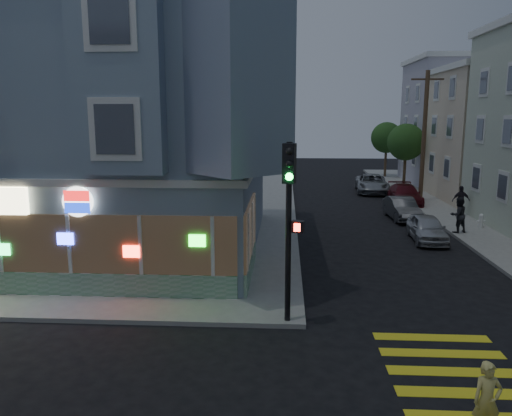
# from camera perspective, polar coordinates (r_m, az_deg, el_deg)

# --- Properties ---
(ground) EXTENTS (120.00, 120.00, 0.00)m
(ground) POSITION_cam_1_polar(r_m,az_deg,el_deg) (13.48, -7.32, -16.80)
(ground) COLOR black
(ground) RESTS_ON ground
(sidewalk_nw) EXTENTS (33.00, 42.00, 0.15)m
(sidewalk_nw) POSITION_cam_1_polar(r_m,az_deg,el_deg) (38.67, -20.87, 0.86)
(sidewalk_nw) COLOR gray
(sidewalk_nw) RESTS_ON ground
(corner_building) EXTENTS (14.60, 14.60, 11.40)m
(corner_building) POSITION_cam_1_polar(r_m,az_deg,el_deg) (24.21, -17.01, 9.31)
(corner_building) COLOR gray
(corner_building) RESTS_ON sidewalk_nw
(row_house_d) EXTENTS (12.00, 8.60, 10.50)m
(row_house_d) POSITION_cam_1_polar(r_m,az_deg,el_deg) (48.86, 24.23, 8.81)
(row_house_d) COLOR #A19BAB
(row_house_d) RESTS_ON sidewalk_ne
(utility_pole) EXTENTS (2.20, 0.30, 9.00)m
(utility_pole) POSITION_cam_1_polar(r_m,az_deg,el_deg) (37.05, 18.66, 7.95)
(utility_pole) COLOR #4C3826
(utility_pole) RESTS_ON sidewalk_ne
(street_tree_near) EXTENTS (3.00, 3.00, 5.30)m
(street_tree_near) POSITION_cam_1_polar(r_m,az_deg,el_deg) (42.95, 16.76, 7.21)
(street_tree_near) COLOR #4C3826
(street_tree_near) RESTS_ON sidewalk_ne
(street_tree_far) EXTENTS (3.00, 3.00, 5.30)m
(street_tree_far) POSITION_cam_1_polar(r_m,az_deg,el_deg) (50.76, 14.70, 7.78)
(street_tree_far) COLOR #4C3826
(street_tree_far) RESTS_ON sidewalk_ne
(running_child) EXTENTS (0.61, 0.43, 1.56)m
(running_child) POSITION_cam_1_polar(r_m,az_deg,el_deg) (11.20, 24.88, -19.35)
(running_child) COLOR #CBC068
(running_child) RESTS_ON ground
(pedestrian_a) EXTENTS (1.09, 0.97, 1.85)m
(pedestrian_a) POSITION_cam_1_polar(r_m,az_deg,el_deg) (27.80, 22.10, -0.74)
(pedestrian_a) COLOR black
(pedestrian_a) RESTS_ON sidewalk_ne
(pedestrian_b) EXTENTS (1.07, 0.48, 1.79)m
(pedestrian_b) POSITION_cam_1_polar(r_m,az_deg,el_deg) (32.66, 22.37, 0.79)
(pedestrian_b) COLOR black
(pedestrian_b) RESTS_ON sidewalk_ne
(parked_car_a) EXTENTS (1.72, 3.87, 1.29)m
(parked_car_a) POSITION_cam_1_polar(r_m,az_deg,el_deg) (26.07, 18.96, -2.22)
(parked_car_a) COLOR #B3B6BB
(parked_car_a) RESTS_ON ground
(parked_car_b) EXTENTS (1.62, 4.08, 1.32)m
(parked_car_b) POSITION_cam_1_polar(r_m,az_deg,el_deg) (30.99, 16.33, -0.06)
(parked_car_b) COLOR #3D3F42
(parked_car_b) RESTS_ON ground
(parked_car_c) EXTENTS (2.10, 4.77, 1.36)m
(parked_car_c) POSITION_cam_1_polar(r_m,az_deg,el_deg) (36.29, 16.65, 1.48)
(parked_car_c) COLOR #59141D
(parked_car_c) RESTS_ON ground
(parked_car_d) EXTENTS (2.88, 5.46, 1.46)m
(parked_car_d) POSITION_cam_1_polar(r_m,az_deg,el_deg) (41.04, 13.10, 2.74)
(parked_car_d) COLOR #93979C
(parked_car_d) RESTS_ON ground
(traffic_signal) EXTENTS (0.66, 0.59, 5.29)m
(traffic_signal) POSITION_cam_1_polar(r_m,az_deg,el_deg) (14.13, 3.85, 0.57)
(traffic_signal) COLOR black
(traffic_signal) RESTS_ON sidewalk_nw
(fire_hydrant) EXTENTS (0.43, 0.25, 0.75)m
(fire_hydrant) POSITION_cam_1_polar(r_m,az_deg,el_deg) (29.70, 24.33, -1.27)
(fire_hydrant) COLOR white
(fire_hydrant) RESTS_ON sidewalk_ne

